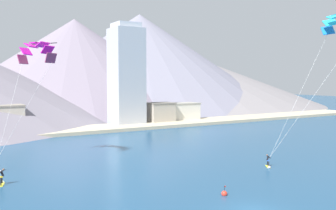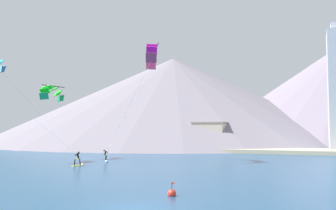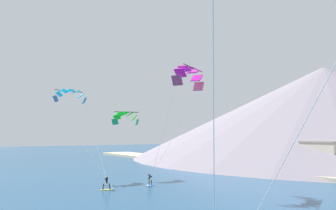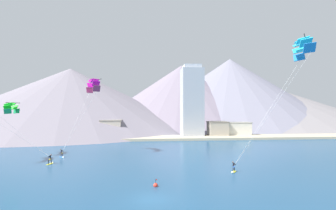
# 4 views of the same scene
# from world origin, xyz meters

# --- Properties ---
(ground_plane) EXTENTS (400.00, 400.00, 0.00)m
(ground_plane) POSITION_xyz_m (0.00, 0.00, 0.00)
(ground_plane) COLOR navy
(kitesurfer_near_lead) EXTENTS (1.32, 1.66, 1.66)m
(kitesurfer_near_lead) POSITION_xyz_m (12.61, 10.47, 0.45)
(kitesurfer_near_lead) COLOR yellow
(kitesurfer_near_lead) RESTS_ON ground
(kitesurfer_near_trail) EXTENTS (0.83, 1.78, 1.79)m
(kitesurfer_near_trail) POSITION_xyz_m (-16.78, 19.27, 0.55)
(kitesurfer_near_trail) COLOR yellow
(kitesurfer_near_trail) RESTS_ON ground
(kitesurfer_mid_center) EXTENTS (1.37, 1.63, 1.71)m
(kitesurfer_mid_center) POSITION_xyz_m (-16.63, 25.18, 0.50)
(kitesurfer_mid_center) COLOR #337FDB
(kitesurfer_mid_center) RESTS_ON ground
(parafoil_kite_near_lead) EXTENTS (11.09, 7.27, 18.21)m
(parafoil_kite_near_lead) POSITION_xyz_m (21.52, 7.23, 18.34)
(parafoil_kite_near_lead) COLOR blue
(parafoil_kite_mid_center) EXTENTS (7.44, 6.41, 14.35)m
(parafoil_kite_mid_center) POSITION_xyz_m (-11.21, 27.86, 14.59)
(parafoil_kite_mid_center) COLOR #90335A
(parafoil_kite_distant_high_outer) EXTENTS (1.85, 4.86, 2.25)m
(parafoil_kite_distant_high_outer) POSITION_xyz_m (-26.81, 26.54, 9.88)
(parafoil_kite_distant_high_outer) COLOR #169554
(race_marker_buoy) EXTENTS (0.56, 0.56, 1.02)m
(race_marker_buoy) POSITION_xyz_m (0.63, 4.49, 0.16)
(race_marker_buoy) COLOR red
(race_marker_buoy) RESTS_ON ground
(shoreline_strip) EXTENTS (180.00, 10.00, 0.70)m
(shoreline_strip) POSITION_xyz_m (0.00, 53.65, 0.35)
(shoreline_strip) COLOR #BCAD8E
(shoreline_strip) RESTS_ON ground
(shore_building_harbour_front) EXTENTS (8.82, 4.74, 4.92)m
(shore_building_harbour_front) POSITION_xyz_m (30.87, 57.97, 2.47)
(shore_building_harbour_front) COLOR silver
(shore_building_harbour_front) RESTS_ON ground
(shore_building_promenade_mid) EXTENTS (6.76, 5.70, 5.85)m
(shore_building_promenade_mid) POSITION_xyz_m (-11.14, 58.13, 2.93)
(shore_building_promenade_mid) COLOR beige
(shore_building_promenade_mid) RESTS_ON ground
(shore_building_quay_east) EXTENTS (6.48, 5.05, 5.25)m
(shore_building_quay_east) POSITION_xyz_m (23.77, 56.94, 2.64)
(shore_building_quay_east) COLOR #A89E8E
(shore_building_quay_east) RESTS_ON ground
(highrise_tower) EXTENTS (7.00, 7.00, 24.03)m
(highrise_tower) POSITION_xyz_m (15.39, 58.23, 11.81)
(highrise_tower) COLOR #A8ADB7
(highrise_tower) RESTS_ON ground
(mountain_peak_west_ridge) EXTENTS (98.61, 98.61, 32.82)m
(mountain_peak_west_ridge) POSITION_xyz_m (19.99, 112.76, 16.41)
(mountain_peak_west_ridge) COLOR slate
(mountain_peak_west_ridge) RESTS_ON ground
(mountain_peak_central_summit) EXTENTS (119.34, 119.34, 28.35)m
(mountain_peak_central_summit) POSITION_xyz_m (-35.03, 99.51, 14.18)
(mountain_peak_central_summit) COLOR slate
(mountain_peak_central_summit) RESTS_ON ground
(mountain_peak_east_shoulder) EXTENTS (123.03, 123.03, 23.21)m
(mountain_peak_east_shoulder) POSITION_xyz_m (68.78, 118.18, 11.61)
(mountain_peak_east_shoulder) COLOR slate
(mountain_peak_east_shoulder) RESTS_ON ground
(mountain_peak_far_spur) EXTENTS (112.76, 112.76, 37.72)m
(mountain_peak_far_spur) POSITION_xyz_m (48.65, 117.24, 18.86)
(mountain_peak_far_spur) COLOR slate
(mountain_peak_far_spur) RESTS_ON ground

